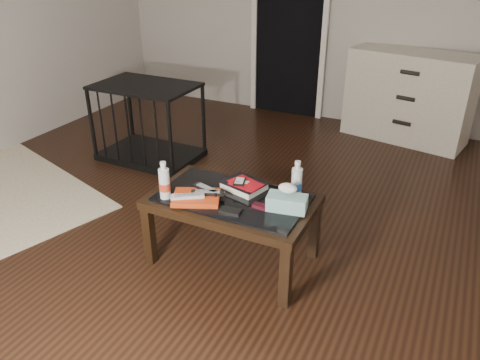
% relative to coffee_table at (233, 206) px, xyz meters
% --- Properties ---
extents(ground, '(5.00, 5.00, 0.00)m').
position_rel_coffee_table_xyz_m(ground, '(-0.36, 0.45, -0.40)').
color(ground, black).
rests_on(ground, ground).
extents(doorway, '(0.90, 0.08, 2.07)m').
position_rel_coffee_table_xyz_m(doorway, '(-0.76, 2.92, 0.63)').
color(doorway, black).
rests_on(doorway, ground).
extents(coffee_table, '(1.00, 0.60, 0.46)m').
position_rel_coffee_table_xyz_m(coffee_table, '(0.00, 0.00, 0.00)').
color(coffee_table, black).
rests_on(coffee_table, ground).
extents(dresser, '(1.28, 0.73, 0.90)m').
position_rel_coffee_table_xyz_m(dresser, '(0.66, 2.68, 0.05)').
color(dresser, beige).
rests_on(dresser, ground).
extents(pet_crate, '(0.91, 0.61, 0.71)m').
position_rel_coffee_table_xyz_m(pet_crate, '(-1.43, 1.10, -0.17)').
color(pet_crate, black).
rests_on(pet_crate, ground).
extents(magazines, '(0.34, 0.30, 0.03)m').
position_rel_coffee_table_xyz_m(magazines, '(-0.18, -0.13, 0.08)').
color(magazines, '#C03A12').
rests_on(magazines, coffee_table).
extents(remote_silver, '(0.20, 0.15, 0.02)m').
position_rel_coffee_table_xyz_m(remote_silver, '(-0.21, -0.17, 0.11)').
color(remote_silver, '#BABAC0').
rests_on(remote_silver, magazines).
extents(remote_black_front, '(0.20, 0.12, 0.02)m').
position_rel_coffee_table_xyz_m(remote_black_front, '(-0.13, -0.08, 0.11)').
color(remote_black_front, black).
rests_on(remote_black_front, magazines).
extents(remote_black_back, '(0.21, 0.10, 0.02)m').
position_rel_coffee_table_xyz_m(remote_black_back, '(-0.15, -0.04, 0.11)').
color(remote_black_back, black).
rests_on(remote_black_back, magazines).
extents(textbook, '(0.29, 0.26, 0.05)m').
position_rel_coffee_table_xyz_m(textbook, '(0.02, 0.13, 0.09)').
color(textbook, black).
rests_on(textbook, coffee_table).
extents(dvd_mailers, '(0.23, 0.20, 0.01)m').
position_rel_coffee_table_xyz_m(dvd_mailers, '(0.02, 0.12, 0.11)').
color(dvd_mailers, '#B20B15').
rests_on(dvd_mailers, textbook).
extents(ipod, '(0.09, 0.12, 0.02)m').
position_rel_coffee_table_xyz_m(ipod, '(-0.00, 0.10, 0.12)').
color(ipod, black).
rests_on(ipod, dvd_mailers).
extents(flip_phone, '(0.09, 0.05, 0.02)m').
position_rel_coffee_table_xyz_m(flip_phone, '(0.21, -0.05, 0.08)').
color(flip_phone, black).
rests_on(flip_phone, coffee_table).
extents(wallet, '(0.13, 0.09, 0.02)m').
position_rel_coffee_table_xyz_m(wallet, '(0.07, -0.17, 0.07)').
color(wallet, black).
rests_on(wallet, coffee_table).
extents(water_bottle_left, '(0.08, 0.08, 0.24)m').
position_rel_coffee_table_xyz_m(water_bottle_left, '(-0.36, -0.18, 0.18)').
color(water_bottle_left, silver).
rests_on(water_bottle_left, coffee_table).
extents(water_bottle_right, '(0.08, 0.08, 0.24)m').
position_rel_coffee_table_xyz_m(water_bottle_right, '(0.35, 0.17, 0.18)').
color(water_bottle_right, silver).
rests_on(water_bottle_right, coffee_table).
extents(tissue_box, '(0.25, 0.16, 0.09)m').
position_rel_coffee_table_xyz_m(tissue_box, '(0.35, 0.01, 0.11)').
color(tissue_box, teal).
rests_on(tissue_box, coffee_table).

